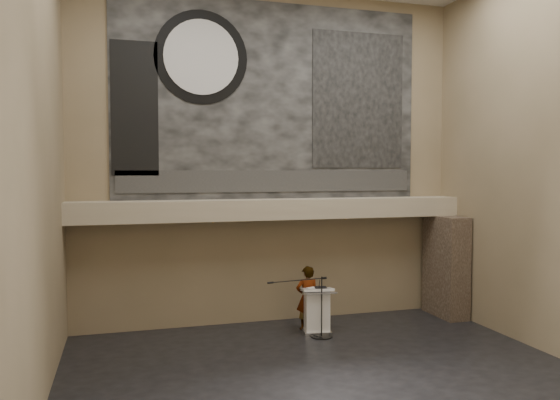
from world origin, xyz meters
name	(u,v)px	position (x,y,z in m)	size (l,w,h in m)	color
floor	(327,375)	(0.00, 0.00, 0.00)	(10.00, 10.00, 0.00)	black
wall_back	(271,158)	(0.00, 4.00, 4.25)	(10.00, 0.02, 8.50)	#7C6C4F
wall_front	(452,142)	(0.00, -4.00, 4.25)	(10.00, 0.02, 8.50)	#7C6C4F
wall_left	(39,150)	(-5.00, 0.00, 4.25)	(0.02, 8.00, 8.50)	#7C6C4F
wall_right	(547,155)	(5.00, 0.00, 4.25)	(0.02, 8.00, 8.50)	#7C6C4F
soffit	(276,209)	(0.00, 3.60, 2.95)	(10.00, 0.80, 0.50)	tan
sprinkler_left	(213,222)	(-1.60, 3.55, 2.67)	(0.04, 0.04, 0.06)	#B2893D
sprinkler_right	(346,218)	(1.90, 3.55, 2.67)	(0.04, 0.04, 0.06)	#B2893D
banner	(272,101)	(0.00, 3.97, 5.70)	(8.00, 0.05, 5.00)	black
banner_text_strip	(272,181)	(0.00, 3.93, 3.65)	(7.76, 0.02, 0.55)	#2C2C2C
banner_clock_rim	(201,57)	(-1.80, 3.93, 6.70)	(2.30, 2.30, 0.02)	black
banner_clock_face	(201,57)	(-1.80, 3.91, 6.70)	(1.84, 1.84, 0.02)	silver
banner_building_print	(358,100)	(2.40, 3.93, 5.80)	(2.60, 0.02, 3.60)	black
banner_brick_print	(135,108)	(-3.40, 3.93, 5.40)	(1.10, 0.02, 3.20)	black
stone_pier	(446,266)	(4.65, 3.15, 1.35)	(0.60, 1.40, 2.70)	#3D2F25
lectern	(317,311)	(0.74, 2.58, 0.55)	(0.80, 0.62, 1.14)	silver
binder	(321,288)	(0.82, 2.53, 1.12)	(0.27, 0.22, 0.04)	black
papers	(314,288)	(0.66, 2.58, 1.10)	(0.23, 0.32, 0.01)	silver
speaker_person	(307,298)	(0.63, 2.96, 0.79)	(0.58, 0.38, 1.58)	white
mic_stand	(320,328)	(0.70, 2.29, 0.22)	(1.63, 0.52, 1.43)	black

